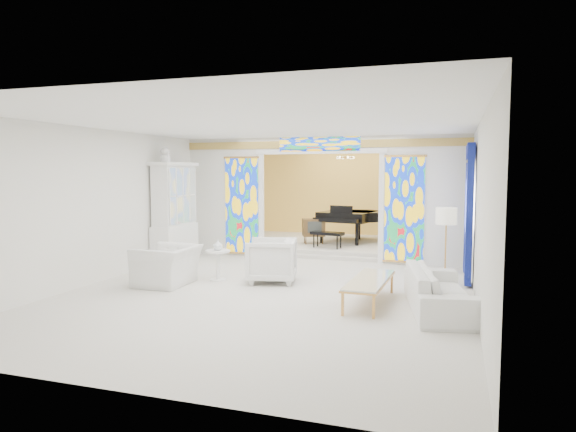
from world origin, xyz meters
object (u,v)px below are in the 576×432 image
(china_cabinet, at_px, (175,213))
(armchair_left, at_px, (167,266))
(sofa, at_px, (440,290))
(grand_piano, at_px, (354,217))
(tv_console, at_px, (314,227))
(armchair_right, at_px, (271,260))
(coffee_table, at_px, (370,281))

(china_cabinet, distance_m, armchair_left, 2.63)
(armchair_left, distance_m, sofa, 5.04)
(grand_piano, bearing_deg, china_cabinet, -123.70)
(armchair_left, height_order, tv_console, tv_console)
(armchair_left, relative_size, tv_console, 1.62)
(armchair_right, bearing_deg, grand_piano, 159.22)
(coffee_table, bearing_deg, china_cabinet, 154.21)
(armchair_left, relative_size, grand_piano, 0.42)
(armchair_right, bearing_deg, sofa, 57.27)
(armchair_right, height_order, tv_console, tv_console)
(grand_piano, bearing_deg, armchair_right, -86.44)
(china_cabinet, distance_m, sofa, 6.72)
(sofa, xyz_separation_m, coffee_table, (-1.11, 0.09, 0.05))
(armchair_right, relative_size, sofa, 0.42)
(sofa, relative_size, grand_piano, 0.83)
(coffee_table, bearing_deg, armchair_left, 176.96)
(coffee_table, bearing_deg, armchair_right, 153.23)
(china_cabinet, distance_m, armchair_right, 3.34)
(armchair_right, xyz_separation_m, grand_piano, (0.67, 5.02, 0.46))
(tv_console, bearing_deg, sofa, -80.51)
(armchair_right, relative_size, grand_piano, 0.35)
(armchair_left, bearing_deg, grand_piano, 155.69)
(china_cabinet, xyz_separation_m, armchair_right, (2.95, -1.38, -0.74))
(sofa, relative_size, tv_console, 3.22)
(coffee_table, distance_m, grand_piano, 6.27)
(sofa, bearing_deg, china_cabinet, 57.15)
(sofa, bearing_deg, coffee_table, 75.04)
(armchair_right, distance_m, tv_console, 4.23)
(grand_piano, bearing_deg, armchair_left, -101.76)
(china_cabinet, relative_size, grand_piano, 1.00)
(china_cabinet, bearing_deg, grand_piano, 45.08)
(china_cabinet, bearing_deg, armchair_right, -25.08)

